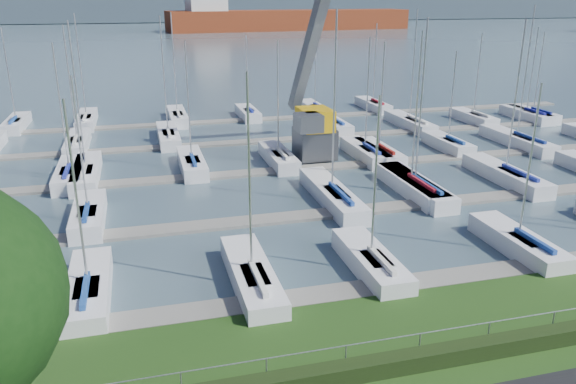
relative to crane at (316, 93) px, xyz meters
name	(u,v)px	position (x,y,z in m)	size (l,w,h in m)	color
water	(149,26)	(-7.31, 230.06, -5.73)	(800.00, 540.00, 0.20)	#475D69
hedge	(375,367)	(-7.31, -30.34, -4.98)	(80.00, 0.70, 0.70)	black
fence	(371,342)	(-7.31, -29.94, -4.13)	(0.04, 0.04, 80.00)	#92969A
foothill	(144,9)	(-7.31, 300.06, 0.67)	(900.00, 80.00, 12.00)	#3C4C58
docks	(243,174)	(-7.31, -3.94, -5.55)	(90.00, 41.60, 0.25)	slate
crane	(316,93)	(0.00, 0.00, 0.00)	(5.61, 13.22, 22.35)	#505257
cargo_ship_mid	(281,20)	(43.74, 184.91, -1.79)	(101.02, 26.81, 21.50)	maroon
sailboat_fleet	(224,101)	(-8.31, -1.65, -0.02)	(75.97, 49.50, 13.07)	#1F2C9B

